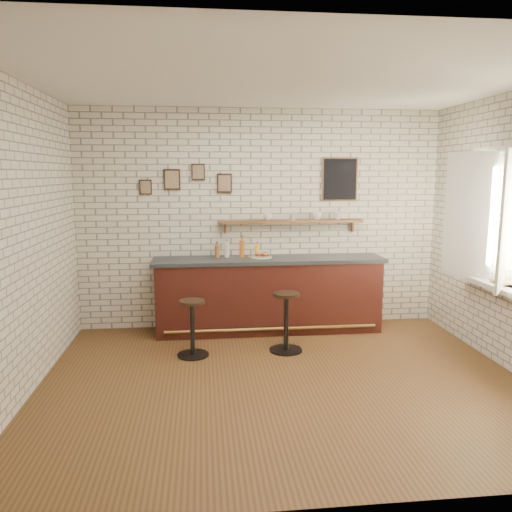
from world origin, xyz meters
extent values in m
plane|color=brown|center=(0.00, 0.00, 0.00)|extent=(5.00, 5.00, 0.00)
cube|color=#3E1610|center=(0.07, 1.70, 0.48)|extent=(3.00, 0.58, 0.96)
cube|color=#2D333A|center=(0.07, 1.70, 0.98)|extent=(3.10, 0.62, 0.05)
cylinder|color=olive|center=(0.07, 1.38, 0.12)|extent=(2.79, 0.04, 0.04)
cylinder|color=white|center=(-0.02, 1.74, 1.02)|extent=(0.28, 0.28, 0.01)
cylinder|color=#E6BF51|center=(0.03, 1.76, 1.02)|extent=(0.05, 0.05, 0.00)
cylinder|color=#E6BF51|center=(0.00, 1.73, 1.02)|extent=(0.05, 0.05, 0.00)
cylinder|color=#E6BF51|center=(-0.14, 1.81, 1.02)|extent=(0.06, 0.06, 0.00)
cylinder|color=#E6BF51|center=(0.02, 1.79, 1.02)|extent=(0.06, 0.06, 0.00)
cylinder|color=#E6BF51|center=(-0.14, 1.69, 1.02)|extent=(0.06, 0.06, 0.00)
cylinder|color=#E6BF51|center=(0.03, 1.75, 1.02)|extent=(0.04, 0.04, 0.00)
cylinder|color=#E6BF51|center=(-0.02, 1.68, 1.02)|extent=(0.05, 0.05, 0.00)
cylinder|color=#E6BF51|center=(-0.14, 1.67, 1.02)|extent=(0.04, 0.04, 0.00)
cylinder|color=#E6BF51|center=(-0.18, 1.75, 1.02)|extent=(0.05, 0.05, 0.00)
cylinder|color=#E6BF51|center=(0.03, 1.70, 1.02)|extent=(0.06, 0.06, 0.00)
cylinder|color=brown|center=(-0.61, 1.82, 1.09)|extent=(0.07, 0.07, 0.16)
cylinder|color=brown|center=(-0.61, 1.82, 1.19)|extent=(0.02, 0.02, 0.04)
cylinder|color=black|center=(-0.61, 1.82, 1.22)|extent=(0.03, 0.03, 0.01)
cylinder|color=silver|center=(-0.48, 1.82, 1.10)|extent=(0.06, 0.06, 0.18)
cylinder|color=silver|center=(-0.48, 1.82, 1.22)|extent=(0.02, 0.02, 0.04)
cylinder|color=black|center=(-0.48, 1.82, 1.24)|extent=(0.02, 0.02, 0.01)
cylinder|color=#A65A1A|center=(-0.28, 1.82, 1.12)|extent=(0.07, 0.07, 0.23)
cylinder|color=#A65A1A|center=(-0.28, 1.82, 1.26)|extent=(0.02, 0.02, 0.05)
cylinder|color=black|center=(-0.28, 1.82, 1.29)|extent=(0.03, 0.03, 0.01)
cylinder|color=yellow|center=(-0.07, 1.82, 1.09)|extent=(0.06, 0.06, 0.15)
cylinder|color=yellow|center=(-0.07, 1.82, 1.18)|extent=(0.03, 0.03, 0.03)
cylinder|color=maroon|center=(-0.07, 1.82, 1.20)|extent=(0.03, 0.03, 0.01)
cylinder|color=black|center=(-0.95, 0.84, 0.01)|extent=(0.37, 0.37, 0.02)
cylinder|color=black|center=(-0.95, 0.84, 0.33)|extent=(0.06, 0.06, 0.62)
cylinder|color=black|center=(-0.95, 0.84, 0.66)|extent=(0.39, 0.39, 0.04)
cylinder|color=black|center=(0.18, 0.88, 0.01)|extent=(0.40, 0.40, 0.02)
cylinder|color=black|center=(0.18, 0.88, 0.35)|extent=(0.06, 0.06, 0.66)
cylinder|color=black|center=(0.18, 0.88, 0.70)|extent=(0.42, 0.42, 0.04)
cube|color=brown|center=(0.40, 1.90, 1.48)|extent=(2.00, 0.18, 0.04)
cube|color=brown|center=(-0.50, 1.97, 1.40)|extent=(0.03, 0.04, 0.16)
cube|color=brown|center=(1.30, 1.97, 1.40)|extent=(0.03, 0.04, 0.16)
imported|color=white|center=(0.08, 1.90, 1.55)|extent=(0.12, 0.12, 0.09)
imported|color=white|center=(0.44, 1.90, 1.54)|extent=(0.12, 0.12, 0.08)
imported|color=white|center=(0.77, 1.90, 1.55)|extent=(0.16, 0.16, 0.11)
imported|color=white|center=(1.06, 1.90, 1.55)|extent=(0.14, 0.14, 0.09)
cube|color=black|center=(-1.20, 1.98, 2.05)|extent=(0.22, 0.02, 0.28)
cube|color=black|center=(-0.85, 1.98, 2.15)|extent=(0.18, 0.02, 0.22)
cube|color=black|center=(-0.50, 1.98, 2.00)|extent=(0.20, 0.02, 0.26)
cube|color=black|center=(-1.55, 1.98, 1.95)|extent=(0.16, 0.02, 0.20)
cube|color=black|center=(1.10, 1.98, 2.05)|extent=(0.46, 0.02, 0.56)
cube|color=white|center=(2.40, 0.30, 0.90)|extent=(0.20, 1.35, 0.06)
cube|color=white|center=(2.47, 0.30, 2.40)|extent=(0.05, 1.30, 0.06)
cube|color=white|center=(2.47, 0.30, 0.90)|extent=(0.05, 1.30, 0.06)
cube|color=white|center=(2.47, 0.90, 1.65)|extent=(0.05, 0.06, 1.50)
cube|color=white|center=(2.32, 0.00, 1.65)|extent=(0.40, 0.46, 1.46)
cube|color=white|center=(2.32, 0.60, 1.65)|extent=(0.40, 0.46, 1.46)
imported|color=tan|center=(2.38, 0.21, 0.94)|extent=(0.19, 0.24, 0.02)
imported|color=tan|center=(2.38, 0.17, 0.96)|extent=(0.21, 0.27, 0.02)
camera|label=1|loc=(-0.81, -4.84, 2.14)|focal=35.00mm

